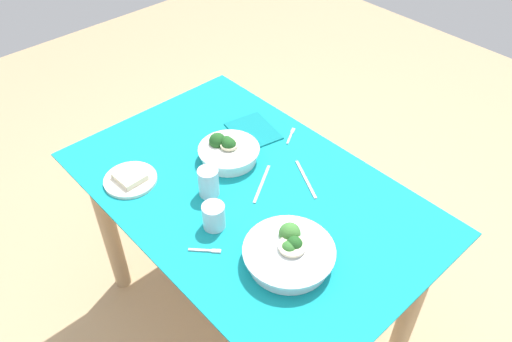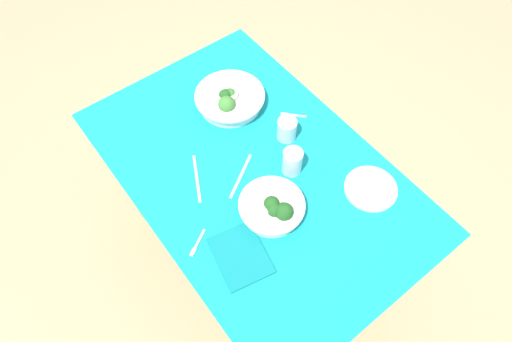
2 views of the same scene
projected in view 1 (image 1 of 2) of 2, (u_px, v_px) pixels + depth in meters
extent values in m
plane|color=tan|center=(250.00, 317.00, 2.25)|extent=(6.00, 6.00, 0.00)
cube|color=teal|center=(249.00, 191.00, 1.74)|extent=(1.27, 0.82, 0.01)
cube|color=tan|center=(249.00, 194.00, 1.75)|extent=(1.23, 0.79, 0.02)
cylinder|color=tan|center=(412.00, 305.00, 1.87)|extent=(0.07, 0.07, 0.75)
cylinder|color=tan|center=(223.00, 163.00, 2.46)|extent=(0.07, 0.07, 0.75)
cylinder|color=tan|center=(109.00, 229.00, 2.14)|extent=(0.07, 0.07, 0.75)
cylinder|color=white|center=(289.00, 256.00, 1.50)|extent=(0.24, 0.24, 0.05)
cylinder|color=white|center=(289.00, 250.00, 1.48)|extent=(0.27, 0.27, 0.01)
sphere|color=#33702D|center=(289.00, 249.00, 1.48)|extent=(0.05, 0.05, 0.05)
sphere|color=#1E511E|center=(294.00, 244.00, 1.48)|extent=(0.05, 0.05, 0.05)
sphere|color=#3D7A33|center=(290.00, 233.00, 1.51)|extent=(0.07, 0.07, 0.07)
cylinder|color=beige|center=(292.00, 246.00, 1.47)|extent=(0.08, 0.08, 0.01)
cylinder|color=white|center=(229.00, 155.00, 1.84)|extent=(0.20, 0.20, 0.04)
cylinder|color=white|center=(229.00, 149.00, 1.82)|extent=(0.22, 0.22, 0.01)
sphere|color=#1E511E|center=(217.00, 141.00, 1.84)|extent=(0.06, 0.06, 0.06)
sphere|color=#1E511E|center=(226.00, 143.00, 1.83)|extent=(0.05, 0.05, 0.05)
sphere|color=#3D7A33|center=(230.00, 145.00, 1.83)|extent=(0.04, 0.04, 0.04)
sphere|color=#1E511E|center=(229.00, 145.00, 1.82)|extent=(0.05, 0.05, 0.05)
cylinder|color=beige|center=(229.00, 145.00, 1.82)|extent=(0.06, 0.06, 0.01)
cylinder|color=silver|center=(130.00, 180.00, 1.77)|extent=(0.18, 0.18, 0.01)
cube|color=beige|center=(130.00, 176.00, 1.76)|extent=(0.10, 0.09, 0.02)
cylinder|color=silver|center=(209.00, 182.00, 1.69)|extent=(0.07, 0.07, 0.10)
cylinder|color=silver|center=(214.00, 216.00, 1.59)|extent=(0.07, 0.07, 0.09)
cube|color=#B7B7BC|center=(290.00, 138.00, 1.94)|extent=(0.04, 0.07, 0.00)
cube|color=#B7B7BC|center=(293.00, 131.00, 1.98)|extent=(0.03, 0.03, 0.00)
cube|color=#B7B7BC|center=(200.00, 250.00, 1.54)|extent=(0.06, 0.06, 0.00)
cube|color=#B7B7BC|center=(216.00, 251.00, 1.54)|extent=(0.03, 0.03, 0.00)
cube|color=#B7B7BC|center=(262.00, 184.00, 1.76)|extent=(0.11, 0.17, 0.00)
cube|color=#B7B7BC|center=(306.00, 179.00, 1.77)|extent=(0.18, 0.10, 0.00)
cube|color=#0F777D|center=(253.00, 131.00, 1.98)|extent=(0.23, 0.19, 0.01)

